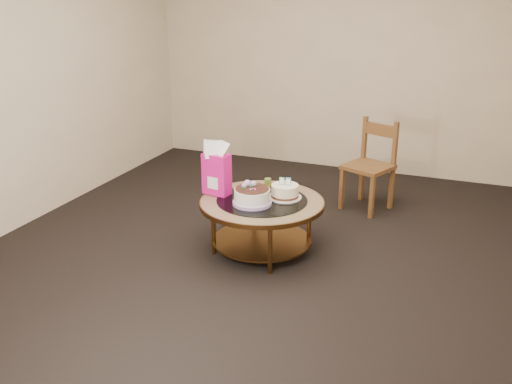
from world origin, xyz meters
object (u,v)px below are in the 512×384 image
at_px(coffee_table, 262,209).
at_px(decorated_cake, 252,197).
at_px(cream_cake, 285,192).
at_px(gift_bag, 217,168).
at_px(dining_chair, 370,165).

bearing_deg(coffee_table, decorated_cake, -109.26).
height_order(cream_cake, gift_bag, gift_bag).
bearing_deg(gift_bag, coffee_table, 9.20).
height_order(coffee_table, dining_chair, dining_chair).
bearing_deg(gift_bag, dining_chair, 60.56).
xyz_separation_m(coffee_table, gift_bag, (-0.40, -0.00, 0.30)).
xyz_separation_m(cream_cake, gift_bag, (-0.56, -0.11, 0.17)).
height_order(coffee_table, cream_cake, cream_cake).
relative_size(cream_cake, dining_chair, 0.32).
bearing_deg(decorated_cake, gift_bag, 162.77).
distance_m(cream_cake, gift_bag, 0.59).
bearing_deg(dining_chair, coffee_table, -93.77).
height_order(gift_bag, dining_chair, gift_bag).
bearing_deg(decorated_cake, dining_chair, 64.70).
bearing_deg(decorated_cake, coffee_table, 70.74).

